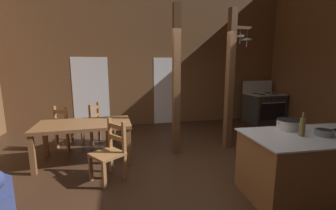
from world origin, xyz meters
The scene contains 15 objects.
ground_plane centered at (0.00, 0.00, -0.05)m, with size 9.06×7.68×0.10m, color #382316.
wall_back centered at (0.00, 3.51, 2.31)m, with size 9.06×0.14×4.62m, color brown.
glazed_door_back_left centered at (-1.86, 3.44, 1.02)m, with size 1.00×0.01×2.05m, color white.
glazed_panel_back_right centered at (0.41, 3.44, 1.02)m, with size 0.84×0.01×2.05m, color white.
kitchen_island centered at (1.61, -0.94, 0.44)m, with size 2.21×1.07×0.89m.
stove_range centered at (3.47, 2.82, 0.48)m, with size 1.20×0.90×1.32m.
support_post_with_pot_rack centered at (1.28, 1.07, 1.57)m, with size 0.57×0.24×2.97m.
support_post_center centered at (0.04, 0.99, 1.49)m, with size 0.14×0.14×2.97m.
dining_table centered at (-1.75, 1.02, 0.65)m, with size 1.72×0.95×0.74m.
ladderback_chair_near_window centered at (-1.26, 0.18, 0.45)m, with size 0.61×0.61×0.95m.
ladderback_chair_by_post centered at (-2.22, 1.80, 0.45)m, with size 0.62×0.62×0.95m.
ladderback_chair_at_table_end centered at (-1.53, 1.94, 0.45)m, with size 0.57×0.57×0.95m.
stockpot_on_counter centered at (1.27, -0.65, 0.96)m, with size 0.37×0.30×0.15m.
mixing_bowl_on_counter centered at (1.53, -0.99, 0.93)m, with size 0.23×0.23×0.08m.
bottle_tall_on_counter centered at (1.23, -0.94, 1.01)m, with size 0.07×0.07×0.32m.
Camera 1 is at (-1.12, -3.24, 1.79)m, focal length 23.44 mm.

